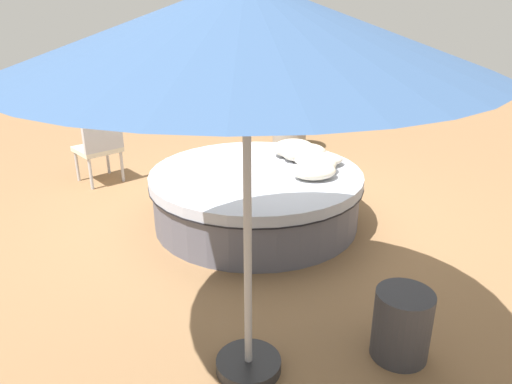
{
  "coord_description": "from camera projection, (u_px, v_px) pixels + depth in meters",
  "views": [
    {
      "loc": [
        -0.84,
        -4.85,
        2.36
      ],
      "look_at": [
        0.0,
        0.0,
        0.35
      ],
      "focal_mm": 34.25,
      "sensor_mm": 36.0,
      "label": 1
    }
  ],
  "objects": [
    {
      "name": "patio_chair",
      "position": [
        100.0,
        143.0,
        6.34
      ],
      "size": [
        0.71,
        0.7,
        0.98
      ],
      "rotation": [
        0.0,
        0.0,
        0.56
      ],
      "color": "#B7B7BC",
      "rests_on": "ground_plane"
    },
    {
      "name": "throw_pillow_3",
      "position": [
        304.0,
        153.0,
        5.52
      ],
      "size": [
        0.51,
        0.28,
        0.21
      ],
      "primitive_type": "ellipsoid",
      "color": "beige",
      "rests_on": "round_bed"
    },
    {
      "name": "side_table",
      "position": [
        402.0,
        325.0,
        3.35
      ],
      "size": [
        0.4,
        0.4,
        0.51
      ],
      "primitive_type": "cylinder",
      "color": "#333338",
      "rests_on": "ground_plane"
    },
    {
      "name": "throw_pillow_0",
      "position": [
        314.0,
        171.0,
        5.0
      ],
      "size": [
        0.45,
        0.34,
        0.17
      ],
      "primitive_type": "ellipsoid",
      "color": "beige",
      "rests_on": "round_bed"
    },
    {
      "name": "throw_pillow_2",
      "position": [
        319.0,
        160.0,
        5.38
      ],
      "size": [
        0.55,
        0.34,
        0.14
      ],
      "primitive_type": "ellipsoid",
      "color": "beige",
      "rests_on": "round_bed"
    },
    {
      "name": "throw_pillow_1",
      "position": [
        317.0,
        164.0,
        5.17
      ],
      "size": [
        0.41,
        0.37,
        0.19
      ],
      "primitive_type": "ellipsoid",
      "color": "beige",
      "rests_on": "round_bed"
    },
    {
      "name": "ground_plane",
      "position": [
        256.0,
        221.0,
        5.45
      ],
      "size": [
        16.0,
        16.0,
        0.0
      ],
      "primitive_type": "plane",
      "color": "olive"
    },
    {
      "name": "planter",
      "position": [
        290.0,
        116.0,
        7.72
      ],
      "size": [
        0.69,
        0.69,
        1.01
      ],
      "color": "gray",
      "rests_on": "ground_plane"
    },
    {
      "name": "patio_umbrella",
      "position": [
        246.0,
        28.0,
        2.47
      ],
      "size": [
        2.56,
        2.56,
        2.44
      ],
      "color": "#262628",
      "rests_on": "ground_plane"
    },
    {
      "name": "throw_pillow_4",
      "position": [
        293.0,
        148.0,
        5.68
      ],
      "size": [
        0.49,
        0.36,
        0.2
      ],
      "primitive_type": "ellipsoid",
      "color": "beige",
      "rests_on": "round_bed"
    },
    {
      "name": "round_bed",
      "position": [
        256.0,
        196.0,
        5.33
      ],
      "size": [
        2.29,
        2.29,
        0.59
      ],
      "color": "#595966",
      "rests_on": "ground_plane"
    }
  ]
}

